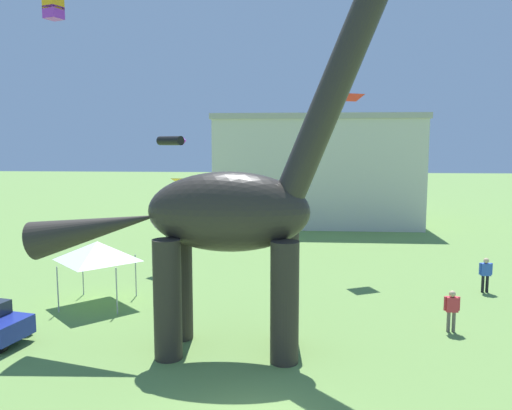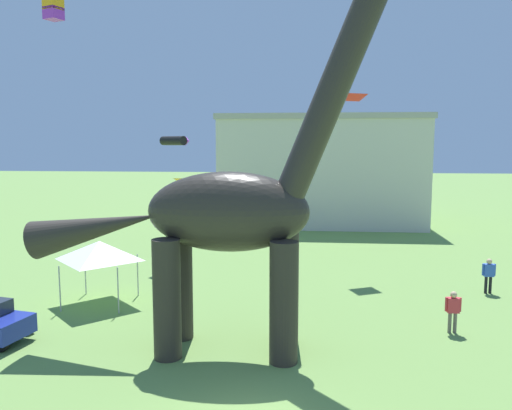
% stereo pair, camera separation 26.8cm
% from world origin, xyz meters
% --- Properties ---
extents(dinosaur_sculpture, '(13.55, 2.87, 14.16)m').
position_xyz_m(dinosaur_sculpture, '(-1.30, 5.60, 5.12)').
color(dinosaur_sculpture, '#2D2823').
rests_on(dinosaur_sculpture, ground_plane).
extents(person_strolling_adult, '(0.67, 0.29, 1.79)m').
position_xyz_m(person_strolling_adult, '(10.80, 13.76, 1.08)').
color(person_strolling_adult, black).
rests_on(person_strolling_adult, ground_plane).
extents(person_near_flyer, '(0.64, 0.28, 1.71)m').
position_xyz_m(person_near_flyer, '(7.44, 8.02, 1.03)').
color(person_near_flyer, '#6B6056').
rests_on(person_near_flyer, ground_plane).
extents(festival_canopy_tent, '(3.15, 3.15, 3.00)m').
position_xyz_m(festival_canopy_tent, '(-8.06, 10.42, 2.54)').
color(festival_canopy_tent, '#B2B2B7').
rests_on(festival_canopy_tent, ground_plane).
extents(kite_near_high, '(0.93, 0.72, 0.20)m').
position_xyz_m(kite_near_high, '(-5.29, 15.61, 5.52)').
color(kite_near_high, orange).
extents(kite_far_right, '(1.98, 2.07, 0.58)m').
position_xyz_m(kite_far_right, '(-6.37, 18.66, 7.70)').
color(kite_far_right, black).
extents(kite_high_left, '(1.68, 1.49, 0.37)m').
position_xyz_m(kite_high_left, '(4.33, 18.63, 10.23)').
color(kite_high_left, red).
extents(kite_far_left, '(0.61, 0.61, 0.67)m').
position_xyz_m(kite_far_left, '(-6.43, 3.67, 11.73)').
color(kite_far_left, orange).
extents(background_building_block, '(18.70, 13.69, 10.10)m').
position_xyz_m(background_building_block, '(3.06, 38.11, 5.06)').
color(background_building_block, beige).
rests_on(background_building_block, ground_plane).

